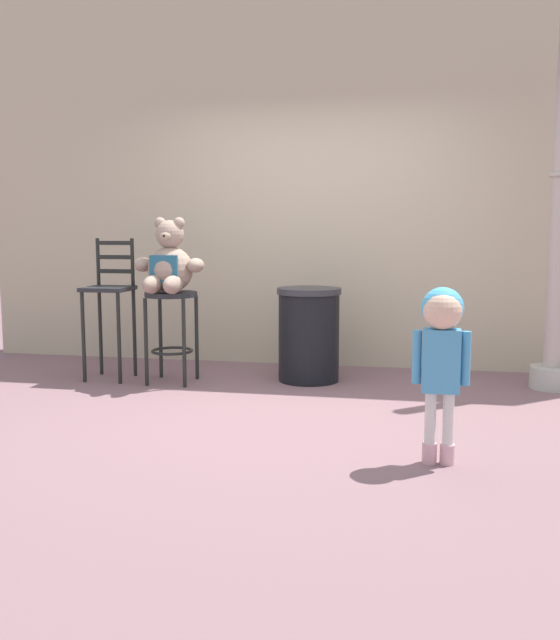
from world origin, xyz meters
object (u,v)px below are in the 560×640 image
(bar_stool_with_teddy, at_px, (171,317))
(trash_bin, at_px, (309,334))
(teddy_bear, at_px, (169,265))
(lamppost, at_px, (559,242))
(bar_chair_empty, at_px, (110,299))
(child_walking, at_px, (442,337))

(bar_stool_with_teddy, distance_m, trash_bin, 1.17)
(bar_stool_with_teddy, xyz_separation_m, teddy_bear, (0.00, -0.03, 0.44))
(teddy_bear, xyz_separation_m, lamppost, (3.11, 0.41, 0.19))
(trash_bin, xyz_separation_m, lamppost, (1.99, 0.09, 0.78))
(teddy_bear, distance_m, trash_bin, 1.31)
(bar_stool_with_teddy, bearing_deg, bar_chair_empty, 175.16)
(lamppost, height_order, bar_chair_empty, lamppost)
(bar_stool_with_teddy, relative_size, lamppost, 0.26)
(bar_chair_empty, bearing_deg, bar_stool_with_teddy, -4.84)
(child_walking, relative_size, trash_bin, 1.22)
(teddy_bear, relative_size, bar_chair_empty, 0.51)
(trash_bin, bearing_deg, child_walking, -62.29)
(child_walking, height_order, lamppost, lamppost)
(trash_bin, height_order, bar_chair_empty, bar_chair_empty)
(lamppost, bearing_deg, bar_chair_empty, -174.89)
(teddy_bear, height_order, lamppost, lamppost)
(trash_bin, bearing_deg, bar_chair_empty, -171.91)
(child_walking, distance_m, bar_chair_empty, 3.23)
(bar_stool_with_teddy, relative_size, bar_chair_empty, 0.63)
(bar_stool_with_teddy, height_order, child_walking, child_walking)
(child_walking, bearing_deg, bar_chair_empty, -16.34)
(child_walking, bearing_deg, lamppost, -99.11)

